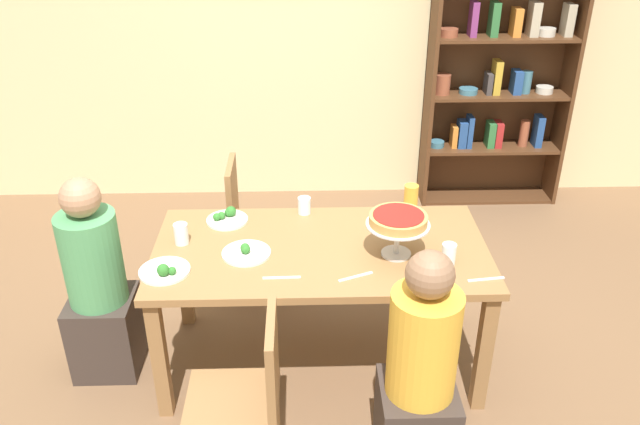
% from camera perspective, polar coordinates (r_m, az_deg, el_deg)
% --- Properties ---
extents(ground_plane, '(12.00, 12.00, 0.00)m').
position_cam_1_polar(ground_plane, '(3.77, 0.05, -12.74)').
color(ground_plane, brown).
extents(rear_partition, '(8.00, 0.12, 2.80)m').
position_cam_1_polar(rear_partition, '(5.15, -0.73, 16.31)').
color(rear_partition, beige).
rests_on(rear_partition, ground_plane).
extents(dining_table, '(1.71, 0.87, 0.74)m').
position_cam_1_polar(dining_table, '(3.37, 0.05, -4.39)').
color(dining_table, olive).
rests_on(dining_table, ground_plane).
extents(bookshelf, '(1.17, 0.30, 2.21)m').
position_cam_1_polar(bookshelf, '(5.26, 15.61, 12.55)').
color(bookshelf, '#4C2D19').
rests_on(bookshelf, ground_plane).
extents(diner_near_right, '(0.34, 0.34, 1.15)m').
position_cam_1_polar(diner_near_right, '(2.94, 8.75, -14.50)').
color(diner_near_right, '#382D28').
rests_on(diner_near_right, ground_plane).
extents(diner_head_west, '(0.34, 0.34, 1.15)m').
position_cam_1_polar(diner_head_west, '(3.62, -18.87, -6.65)').
color(diner_head_west, '#382D28').
rests_on(diner_head_west, ground_plane).
extents(chair_near_left, '(0.40, 0.40, 0.87)m').
position_cam_1_polar(chair_near_left, '(2.88, -6.36, -15.58)').
color(chair_near_left, olive).
rests_on(chair_near_left, ground_plane).
extents(chair_far_left, '(0.40, 0.40, 0.87)m').
position_cam_1_polar(chair_far_left, '(4.13, -6.06, -0.60)').
color(chair_far_left, olive).
rests_on(chair_far_left, ground_plane).
extents(deep_dish_pizza_stand, '(0.32, 0.32, 0.23)m').
position_cam_1_polar(deep_dish_pizza_stand, '(3.20, 6.88, -0.86)').
color(deep_dish_pizza_stand, silver).
rests_on(deep_dish_pizza_stand, dining_table).
extents(salad_plate_near_diner, '(0.25, 0.25, 0.06)m').
position_cam_1_polar(salad_plate_near_diner, '(3.28, -6.51, -3.47)').
color(salad_plate_near_diner, white).
rests_on(salad_plate_near_diner, dining_table).
extents(salad_plate_far_diner, '(0.23, 0.23, 0.07)m').
position_cam_1_polar(salad_plate_far_diner, '(3.60, -8.19, -0.44)').
color(salad_plate_far_diner, white).
rests_on(salad_plate_far_diner, dining_table).
extents(salad_plate_spare, '(0.25, 0.25, 0.07)m').
position_cam_1_polar(salad_plate_spare, '(3.20, -13.49, -4.99)').
color(salad_plate_spare, white).
rests_on(salad_plate_spare, dining_table).
extents(beer_glass_amber_tall, '(0.08, 0.08, 0.17)m').
position_cam_1_polar(beer_glass_amber_tall, '(3.65, 7.99, 1.16)').
color(beer_glass_amber_tall, gold).
rests_on(beer_glass_amber_tall, dining_table).
extents(water_glass_clear_near, '(0.07, 0.07, 0.09)m').
position_cam_1_polar(water_glass_clear_near, '(3.63, -1.39, 0.62)').
color(water_glass_clear_near, white).
rests_on(water_glass_clear_near, dining_table).
extents(water_glass_clear_far, '(0.07, 0.07, 0.11)m').
position_cam_1_polar(water_glass_clear_far, '(3.41, -12.11, -1.84)').
color(water_glass_clear_far, white).
rests_on(water_glass_clear_far, dining_table).
extents(water_glass_clear_spare, '(0.07, 0.07, 0.11)m').
position_cam_1_polar(water_glass_clear_spare, '(3.23, 11.24, -3.60)').
color(water_glass_clear_spare, white).
rests_on(water_glass_clear_spare, dining_table).
extents(cutlery_fork_near, '(0.18, 0.04, 0.00)m').
position_cam_1_polar(cutlery_fork_near, '(3.18, 14.39, -5.70)').
color(cutlery_fork_near, silver).
rests_on(cutlery_fork_near, dining_table).
extents(cutlery_knife_near, '(0.17, 0.08, 0.00)m').
position_cam_1_polar(cutlery_knife_near, '(3.10, 3.15, -5.66)').
color(cutlery_knife_near, silver).
rests_on(cutlery_knife_near, dining_table).
extents(cutlery_fork_far, '(0.18, 0.02, 0.00)m').
position_cam_1_polar(cutlery_fork_far, '(3.10, -3.39, -5.74)').
color(cutlery_fork_far, silver).
rests_on(cutlery_fork_far, dining_table).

